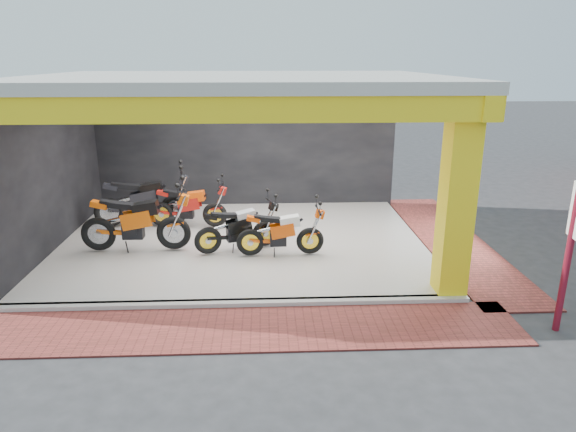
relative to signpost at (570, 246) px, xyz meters
name	(u,v)px	position (x,y,z in m)	size (l,w,h in m)	color
ground	(238,281)	(-5.01, 2.03, -1.39)	(80.00, 80.00, 0.00)	#2D2D30
showroom_floor	(243,242)	(-5.01, 4.03, -1.34)	(8.00, 6.00, 0.10)	silver
showroom_ceiling	(238,80)	(-5.01, 4.03, 2.21)	(8.40, 6.40, 0.20)	beige
back_wall	(245,145)	(-5.01, 7.13, 0.36)	(8.20, 0.20, 3.50)	black
left_wall	(47,170)	(-9.11, 4.03, 0.36)	(0.20, 6.20, 3.50)	black
corner_column	(457,200)	(-1.26, 1.28, 0.36)	(0.50, 0.50, 3.50)	yellow
header_beam_front	(229,109)	(-5.01, 1.03, 1.91)	(8.40, 0.30, 0.40)	yellow
header_beam_right	(429,94)	(-1.01, 4.03, 1.91)	(0.30, 6.40, 0.40)	yellow
floor_kerb	(236,304)	(-5.01, 1.01, -1.34)	(8.00, 0.20, 0.10)	silver
paver_front	(233,329)	(-5.01, 0.23, -1.38)	(9.00, 1.40, 0.03)	#943630
paver_right	(451,240)	(-0.21, 4.03, -1.38)	(1.40, 7.00, 0.03)	#943630
signpost	(570,246)	(0.00, 0.00, 0.00)	(0.10, 0.36, 2.54)	maroon
moto_hero	(310,228)	(-3.57, 3.09, -0.71)	(1.91, 0.71, 1.17)	#E44C09
moto_row_a	(265,221)	(-4.50, 3.59, -0.70)	(1.93, 0.72, 1.18)	black
moto_row_b	(173,217)	(-6.43, 3.47, -0.55)	(2.43, 0.90, 1.48)	#E45809
moto_row_c	(214,203)	(-5.70, 4.97, -0.68)	(2.00, 0.74, 1.22)	red
moto_row_d	(174,195)	(-6.70, 5.32, -0.56)	(2.39, 0.89, 1.46)	black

